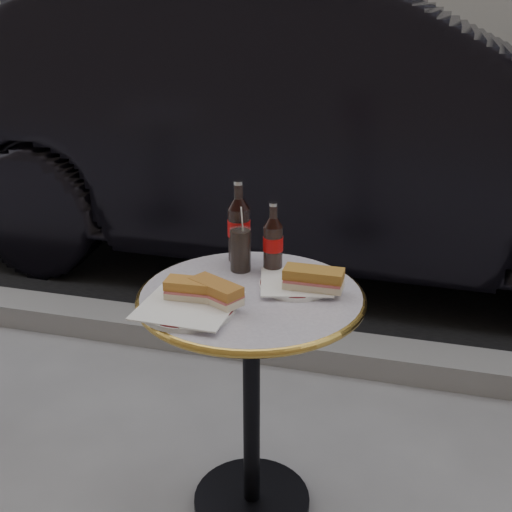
% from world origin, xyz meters
% --- Properties ---
extents(ground, '(80.00, 80.00, 0.00)m').
position_xyz_m(ground, '(0.00, 0.00, 0.00)').
color(ground, gray).
rests_on(ground, ground).
extents(asphalt_road, '(40.00, 8.00, 0.00)m').
position_xyz_m(asphalt_road, '(0.00, 5.00, 0.00)').
color(asphalt_road, black).
rests_on(asphalt_road, ground).
extents(curb, '(40.00, 0.20, 0.12)m').
position_xyz_m(curb, '(0.00, 0.90, 0.05)').
color(curb, gray).
rests_on(curb, ground).
extents(bistro_table, '(0.62, 0.62, 0.73)m').
position_xyz_m(bistro_table, '(0.00, 0.00, 0.37)').
color(bistro_table, '#BAB2C4').
rests_on(bistro_table, ground).
extents(plate_left, '(0.29, 0.29, 0.01)m').
position_xyz_m(plate_left, '(-0.13, -0.14, 0.74)').
color(plate_left, silver).
rests_on(plate_left, bistro_table).
extents(plate_right, '(0.22, 0.22, 0.01)m').
position_xyz_m(plate_right, '(0.11, 0.07, 0.74)').
color(plate_right, white).
rests_on(plate_right, bistro_table).
extents(sandwich_left_a, '(0.15, 0.07, 0.05)m').
position_xyz_m(sandwich_left_a, '(-0.13, -0.10, 0.77)').
color(sandwich_left_a, '#B5752E').
rests_on(sandwich_left_a, plate_left).
extents(sandwich_left_b, '(0.16, 0.13, 0.05)m').
position_xyz_m(sandwich_left_b, '(-0.06, -0.10, 0.77)').
color(sandwich_left_b, '#A6682A').
rests_on(sandwich_left_b, plate_left).
extents(sandwich_right, '(0.16, 0.07, 0.06)m').
position_xyz_m(sandwich_right, '(0.16, 0.04, 0.77)').
color(sandwich_right, '#A6702A').
rests_on(sandwich_right, plate_right).
extents(cola_bottle_left, '(0.09, 0.09, 0.25)m').
position_xyz_m(cola_bottle_left, '(-0.10, 0.22, 0.86)').
color(cola_bottle_left, black).
rests_on(cola_bottle_left, bistro_table).
extents(cola_bottle_right, '(0.07, 0.07, 0.21)m').
position_xyz_m(cola_bottle_right, '(0.02, 0.16, 0.84)').
color(cola_bottle_right, black).
rests_on(cola_bottle_right, bistro_table).
extents(cola_glass, '(0.07, 0.07, 0.13)m').
position_xyz_m(cola_glass, '(-0.07, 0.14, 0.80)').
color(cola_glass, black).
rests_on(cola_glass, bistro_table).
extents(parked_car, '(1.76, 4.93, 1.61)m').
position_xyz_m(parked_car, '(-0.14, 2.16, 0.81)').
color(parked_car, black).
rests_on(parked_car, ground).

